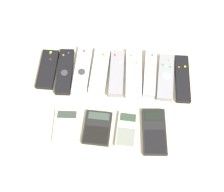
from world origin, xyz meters
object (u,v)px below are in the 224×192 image
Objects in this scene: remote_0 at (48,69)px; remote_7 at (166,77)px; calculator_1 at (97,128)px; remote_8 at (182,79)px; calculator_3 at (154,132)px; calculator_0 at (66,126)px; remote_4 at (117,73)px; remote_2 at (82,70)px; remote_1 at (65,72)px; calculator_2 at (127,130)px; remote_6 at (150,73)px; remote_5 at (134,73)px; remote_3 at (100,71)px.

remote_7 reaches higher than remote_0.
remote_8 is at bearing 38.57° from calculator_1.
remote_0 is 0.85× the size of remote_8.
calculator_0 is at bearing 176.73° from calculator_3.
remote_2 is at bearing 175.81° from remote_4.
remote_1 is at bearing -168.63° from remote_2.
calculator_1 reaches higher than calculator_2.
calculator_0 is at bearing -96.49° from remote_2.
remote_6 is at bearing 54.63° from calculator_1.
remote_7 is at bearing 76.14° from calculator_3.
calculator_0 is at bearing -83.47° from remote_1.
remote_4 reaches higher than calculator_1.
remote_5 is 1.08× the size of remote_7.
remote_0 is 0.98× the size of calculator_3.
remote_1 is at bearing -179.69° from remote_4.
remote_8 is at bearing -5.05° from remote_5.
remote_3 is 0.23m from calculator_0.
remote_1 reaches higher than remote_2.
remote_7 is 0.30m from calculator_1.
remote_8 is (0.11, -0.01, -0.01)m from remote_6.
remote_4 is at bearing 178.34° from remote_8.
remote_7 is 1.15× the size of calculator_3.
remote_7 is at bearing -6.60° from remote_6.
remote_0 is at bearing -176.74° from remote_2.
remote_0 is at bearing -176.07° from remote_3.
calculator_0 is (0.03, -0.20, -0.00)m from remote_1.
remote_4 is at bearing -4.39° from remote_3.
remote_4 reaches higher than remote_0.
calculator_0 is (0.09, -0.21, -0.00)m from remote_0.
calculator_2 is at bearing -133.33° from remote_8.
remote_4 reaches higher than remote_1.
remote_3 is at bearing 172.26° from remote_4.
remote_6 is (0.12, 0.01, 0.00)m from remote_4.
remote_5 reaches higher than remote_0.
remote_1 is at bearing 143.85° from calculator_3.
calculator_1 is (0.13, -0.20, -0.00)m from remote_1.
remote_2 is (0.12, 0.00, 0.00)m from remote_0.
calculator_2 is 0.77× the size of calculator_3.
calculator_0 is 0.75× the size of calculator_3.
remote_5 is 0.30m from calculator_0.
calculator_3 is at bearing -38.60° from remote_2.
remote_8 reaches higher than calculator_1.
calculator_1 is at bearing -133.92° from remote_7.
calculator_0 is 0.98× the size of calculator_2.
remote_6 is at bearing 1.06° from remote_2.
remote_8 is at bearing 61.24° from calculator_3.
calculator_3 is (0.29, 0.00, 0.00)m from calculator_0.
remote_0 is 0.48m from remote_8.
remote_2 is 0.23m from calculator_1.
remote_3 is 0.12m from remote_5.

